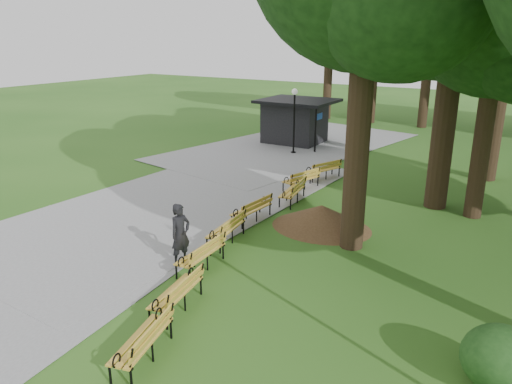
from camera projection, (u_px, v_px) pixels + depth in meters
The scene contains 15 objects.
ground at pixel (212, 252), 14.74m from camera, with size 100.00×100.00×0.00m, color #285819.
path at pixel (176, 201), 19.17m from camera, with size 12.00×38.00×0.06m, color gray.
person at pixel (180, 234), 13.73m from camera, with size 0.65×0.43×1.78m, color black.
kiosk at pixel (295, 121), 29.15m from camera, with size 4.14×3.60×2.59m, color black, non-canonical shape.
lamp_post at pixel (294, 108), 26.08m from camera, with size 0.32×0.32×3.48m.
dirt_mound at pixel (321, 216), 16.50m from camera, with size 2.86×2.86×0.79m, color #47301C.
bench_0 at pixel (142, 341), 9.75m from camera, with size 1.90×0.64×0.88m, color gold, non-canonical shape.
bench_1 at pixel (176, 292), 11.56m from camera, with size 1.90×0.64×0.88m, color gold, non-canonical shape.
bench_2 at pixel (200, 254), 13.57m from camera, with size 1.90×0.64×0.88m, color gold, non-canonical shape.
bench_3 at pixel (226, 229), 15.32m from camera, with size 1.90×0.64×0.88m, color gold, non-canonical shape.
bench_4 at pixel (251, 209), 17.02m from camera, with size 1.90×0.64×0.88m, color gold, non-canonical shape.
bench_5 at pixel (292, 191), 18.95m from camera, with size 1.90×0.64×0.88m, color gold, non-canonical shape.
bench_6 at pixel (301, 179), 20.54m from camera, with size 1.90×0.64×0.88m, color gold, non-canonical shape.
bench_7 at pixel (323, 170), 21.99m from camera, with size 1.90×0.64×0.88m, color gold, non-canonical shape.
lawn_tree_1 at pixel (502, 4), 15.46m from camera, with size 5.92×5.92×10.09m.
Camera 1 is at (8.26, -10.74, 6.22)m, focal length 34.66 mm.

